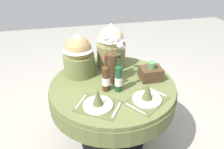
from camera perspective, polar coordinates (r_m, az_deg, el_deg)
ground at (r=2.53m, az=0.14°, el=-16.55°), size 8.00×8.00×0.00m
dining_table at (r=2.12m, az=0.17°, el=-5.42°), size 1.19×1.19×0.74m
place_setting_left at (r=1.75m, az=-3.70°, el=-7.03°), size 0.43×0.40×0.16m
place_setting_right at (r=1.83m, az=9.15°, el=-5.49°), size 0.43×0.41×0.16m
flower_vase at (r=2.01m, az=0.22°, el=2.89°), size 0.19×0.20×0.46m
wine_bottle_left at (r=1.88m, az=1.73°, el=-0.81°), size 0.07×0.07×0.35m
wine_bottle_centre at (r=1.89m, az=-1.59°, el=-0.74°), size 0.07×0.07×0.35m
gift_tub_back_left at (r=2.12m, az=-8.74°, el=5.54°), size 0.30×0.30×0.43m
gift_tub_back_centre at (r=2.25m, az=-0.23°, el=7.95°), size 0.30×0.30×0.46m
woven_basket_side_right at (r=2.11m, az=10.14°, el=0.36°), size 0.20×0.16×0.18m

